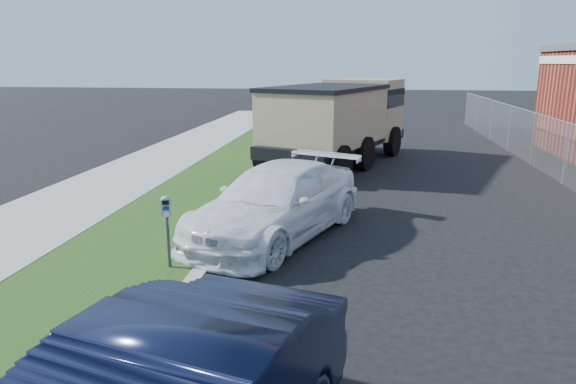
# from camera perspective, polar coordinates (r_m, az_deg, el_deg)

# --- Properties ---
(ground) EXTENTS (120.00, 120.00, 0.00)m
(ground) POSITION_cam_1_polar(r_m,az_deg,el_deg) (9.53, 7.59, -7.61)
(ground) COLOR black
(ground) RESTS_ON ground
(streetside) EXTENTS (6.12, 50.00, 0.15)m
(streetside) POSITION_cam_1_polar(r_m,az_deg,el_deg) (12.67, -18.35, -2.33)
(streetside) COLOR gray
(streetside) RESTS_ON ground
(chainlink_fence) EXTENTS (0.06, 30.06, 30.00)m
(chainlink_fence) POSITION_cam_1_polar(r_m,az_deg,el_deg) (17.10, 28.64, 4.92)
(chainlink_fence) COLOR slate
(chainlink_fence) RESTS_ON ground
(parking_meter) EXTENTS (0.20, 0.15, 1.26)m
(parking_meter) POSITION_cam_1_polar(r_m,az_deg,el_deg) (8.79, -13.31, -2.63)
(parking_meter) COLOR #3F4247
(parking_meter) RESTS_ON ground
(white_wagon) EXTENTS (3.75, 5.42, 1.46)m
(white_wagon) POSITION_cam_1_polar(r_m,az_deg,el_deg) (10.64, -1.09, -0.99)
(white_wagon) COLOR white
(white_wagon) RESTS_ON ground
(dump_truck) EXTENTS (5.11, 7.80, 2.88)m
(dump_truck) POSITION_cam_1_polar(r_m,az_deg,el_deg) (18.52, 5.80, 8.29)
(dump_truck) COLOR black
(dump_truck) RESTS_ON ground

